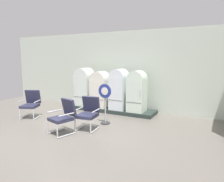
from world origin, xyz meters
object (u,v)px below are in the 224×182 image
refrigerator_2 (119,88)px  armchair_center (64,115)px  refrigerator_0 (84,86)px  refrigerator_1 (100,88)px  refrigerator_3 (137,90)px  sign_stand (105,105)px  armchair_right (89,112)px  armchair_left (31,103)px

refrigerator_2 → armchair_center: (-0.37, -2.85, -0.46)m
refrigerator_0 → refrigerator_1: 0.81m
refrigerator_3 → sign_stand: 1.62m
refrigerator_3 → armchair_center: size_ratio=1.56×
refrigerator_3 → refrigerator_1: bearing=-179.5°
refrigerator_3 → armchair_center: (-1.13, -2.83, -0.43)m
refrigerator_3 → armchair_right: size_ratio=1.56×
armchair_center → refrigerator_3: bearing=68.3°
armchair_right → refrigerator_1: bearing=112.5°
armchair_left → armchair_center: (2.18, -0.76, 0.00)m
refrigerator_0 → refrigerator_2: 1.66m
sign_stand → armchair_right: bearing=-104.9°
armchair_left → sign_stand: bearing=11.7°
refrigerator_0 → armchair_right: (1.71, -2.22, -0.46)m
refrigerator_0 → armchair_right: size_ratio=1.61×
armchair_left → sign_stand: sign_stand is taller
refrigerator_3 → armchair_right: 2.34m
armchair_right → armchair_center: bearing=-123.4°
refrigerator_1 → armchair_center: size_ratio=1.49×
refrigerator_3 → armchair_right: bearing=-107.8°
refrigerator_1 → armchair_left: 2.71m
refrigerator_0 → refrigerator_2: bearing=-0.3°
refrigerator_1 → refrigerator_0: bearing=177.3°
refrigerator_1 → armchair_right: bearing=-67.5°
refrigerator_1 → refrigerator_3: size_ratio=0.95×
refrigerator_0 → armchair_center: bearing=-65.8°
refrigerator_1 → refrigerator_3: 1.61m
armchair_center → sign_stand: sign_stand is taller
armchair_left → armchair_right: bearing=-2.5°
refrigerator_3 → armchair_left: 3.93m
refrigerator_2 → armchair_center: 2.91m
refrigerator_1 → sign_stand: (1.09, -1.49, -0.28)m
refrigerator_2 → armchair_center: refrigerator_2 is taller
refrigerator_1 → armchair_left: size_ratio=1.49×
refrigerator_2 → sign_stand: bearing=-81.3°
armchair_right → armchair_center: same height
refrigerator_2 → armchair_left: bearing=-140.7°
refrigerator_3 → refrigerator_2: bearing=178.6°
refrigerator_0 → armchair_left: 2.33m
refrigerator_1 → sign_stand: bearing=-53.9°
armchair_center → sign_stand: (0.61, 1.33, 0.11)m
refrigerator_3 → armchair_right: (-0.71, -2.19, -0.43)m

